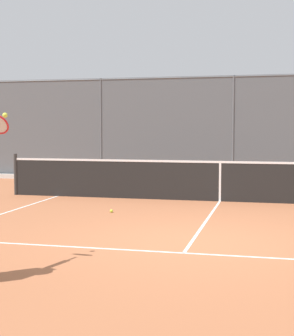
# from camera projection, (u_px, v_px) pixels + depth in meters

# --- Properties ---
(ground_plane) EXTENTS (60.00, 60.00, 0.00)m
(ground_plane) POSITION_uv_depth(u_px,v_px,m) (192.00, 242.00, 7.99)
(ground_plane) COLOR #A8603D
(court_line_markings) EXTENTS (8.30, 9.59, 0.01)m
(court_line_markings) POSITION_uv_depth(u_px,v_px,m) (180.00, 259.00, 6.94)
(court_line_markings) COLOR white
(court_line_markings) RESTS_ON ground
(fence_backdrop) EXTENTS (20.34, 1.37, 3.37)m
(fence_backdrop) POSITION_uv_depth(u_px,v_px,m) (235.00, 132.00, 16.89)
(fence_backdrop) COLOR #565B60
(fence_backdrop) RESTS_ON ground
(tennis_net) EXTENTS (10.66, 0.09, 1.07)m
(tennis_net) POSITION_uv_depth(u_px,v_px,m) (220.00, 181.00, 12.31)
(tennis_net) COLOR #2D2D2D
(tennis_net) RESTS_ON ground
(tennis_ball_near_baseline) EXTENTS (0.07, 0.07, 0.07)m
(tennis_ball_near_baseline) POSITION_uv_depth(u_px,v_px,m) (111.00, 211.00, 10.72)
(tennis_ball_near_baseline) COLOR #C1D138
(tennis_ball_near_baseline) RESTS_ON ground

